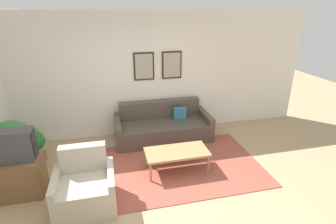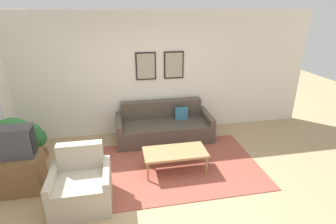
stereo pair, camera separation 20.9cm
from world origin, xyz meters
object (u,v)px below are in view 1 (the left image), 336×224
Objects in this scene: couch at (163,127)px; coffee_table at (177,153)px; tv at (12,146)px; armchair at (85,189)px; potted_plant_tall at (11,143)px.

couch is 1.30m from coffee_table.
couch is 3.40× the size of tv.
tv is (-2.52, -0.05, 0.50)m from coffee_table.
tv is at bearing -178.84° from coffee_table.
coffee_table is 1.63m from armchair.
couch is 2.94m from tv.
coffee_table is 1.82× the size of tv.
couch is 2.90m from potted_plant_tall.
coffee_table is 1.28× the size of armchair.
armchair is at bearing -160.18° from coffee_table.
armchair is at bearing -38.50° from potted_plant_tall.
potted_plant_tall is at bearing -161.02° from couch.
coffee_table is 2.72m from potted_plant_tall.
tv is 1.24m from armchair.
armchair is (0.99, -0.50, -0.56)m from tv.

